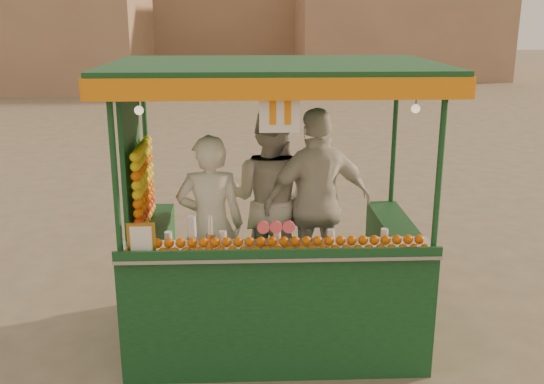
{
  "coord_description": "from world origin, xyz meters",
  "views": [
    {
      "loc": [
        0.05,
        -5.17,
        2.87
      ],
      "look_at": [
        0.26,
        -0.01,
        1.36
      ],
      "focal_mm": 40.61,
      "sensor_mm": 36.0,
      "label": 1
    }
  ],
  "objects_px": {
    "vendor_middle": "(271,199)",
    "vendor_right": "(318,204)",
    "juice_cart": "(267,259)",
    "vendor_left": "(211,225)"
  },
  "relations": [
    {
      "from": "juice_cart",
      "to": "vendor_middle",
      "type": "bearing_deg",
      "value": 84.15
    },
    {
      "from": "juice_cart",
      "to": "vendor_middle",
      "type": "xyz_separation_m",
      "value": [
        0.06,
        0.57,
        0.37
      ]
    },
    {
      "from": "juice_cart",
      "to": "vendor_right",
      "type": "xyz_separation_m",
      "value": [
        0.48,
        0.39,
        0.38
      ]
    },
    {
      "from": "vendor_middle",
      "to": "vendor_right",
      "type": "height_order",
      "value": "vendor_right"
    },
    {
      "from": "juice_cart",
      "to": "vendor_right",
      "type": "relative_size",
      "value": 1.54
    },
    {
      "from": "juice_cart",
      "to": "vendor_left",
      "type": "xyz_separation_m",
      "value": [
        -0.49,
        0.08,
        0.29
      ]
    },
    {
      "from": "vendor_middle",
      "to": "vendor_right",
      "type": "relative_size",
      "value": 1.0
    },
    {
      "from": "vendor_left",
      "to": "vendor_right",
      "type": "relative_size",
      "value": 0.9
    },
    {
      "from": "juice_cart",
      "to": "vendor_left",
      "type": "height_order",
      "value": "juice_cart"
    },
    {
      "from": "juice_cart",
      "to": "vendor_right",
      "type": "height_order",
      "value": "juice_cart"
    }
  ]
}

